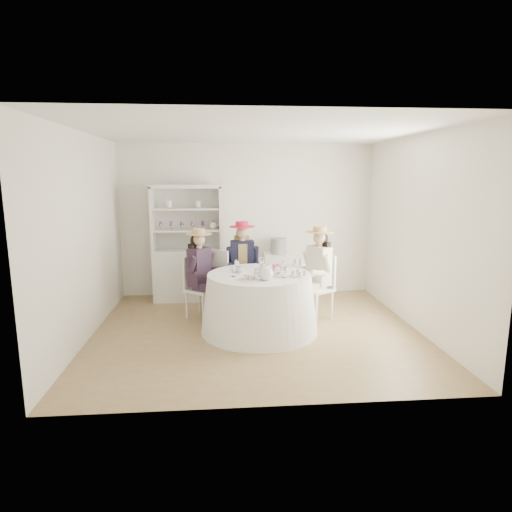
{
  "coord_description": "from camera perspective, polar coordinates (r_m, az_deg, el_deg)",
  "views": [
    {
      "loc": [
        -0.49,
        -5.67,
        2.13
      ],
      "look_at": [
        0.0,
        0.1,
        1.05
      ],
      "focal_mm": 30.0,
      "sensor_mm": 36.0,
      "label": 1
    }
  ],
  "objects": [
    {
      "name": "guest_left",
      "position": [
        6.46,
        -7.39,
        -1.65
      ],
      "size": [
        0.59,
        0.56,
        1.37
      ],
      "rotation": [
        0.0,
        0.0,
        0.95
      ],
      "color": "silver",
      "rests_on": "ground"
    },
    {
      "name": "table_teapot",
      "position": [
        5.49,
        1.37,
        -2.34
      ],
      "size": [
        0.27,
        0.19,
        0.2
      ],
      "rotation": [
        0.0,
        0.0,
        0.26
      ],
      "color": "white",
      "rests_on": "tea_table"
    },
    {
      "name": "hutch",
      "position": [
        7.5,
        -9.02,
        -0.49
      ],
      "size": [
        1.27,
        0.69,
        1.99
      ],
      "rotation": [
        0.0,
        0.0,
        0.22
      ],
      "color": "silver",
      "rests_on": "ground"
    },
    {
      "name": "ground",
      "position": [
        6.07,
        0.08,
        -9.96
      ],
      "size": [
        4.5,
        4.5,
        0.0
      ],
      "primitive_type": "plane",
      "color": "olive",
      "rests_on": "ground"
    },
    {
      "name": "sandwich_plate",
      "position": [
        5.52,
        -0.95,
        -3.01
      ],
      "size": [
        0.28,
        0.28,
        0.06
      ],
      "rotation": [
        0.0,
        0.0,
        0.43
      ],
      "color": "white",
      "rests_on": "tea_table"
    },
    {
      "name": "side_table",
      "position": [
        7.69,
        2.97,
        -2.54
      ],
      "size": [
        0.53,
        0.53,
        0.78
      ],
      "primitive_type": "cube",
      "rotation": [
        0.0,
        0.0,
        -0.06
      ],
      "color": "silver",
      "rests_on": "ground"
    },
    {
      "name": "guest_mid",
      "position": [
        6.84,
        -1.84,
        -0.57
      ],
      "size": [
        0.52,
        0.54,
        1.43
      ],
      "rotation": [
        0.0,
        0.0,
        0.05
      ],
      "color": "silver",
      "rests_on": "ground"
    },
    {
      "name": "wall_right",
      "position": [
        6.34,
        20.82,
        2.81
      ],
      "size": [
        0.0,
        4.5,
        4.5
      ],
      "primitive_type": "plane",
      "rotation": [
        1.57,
        0.0,
        -1.57
      ],
      "color": "white",
      "rests_on": "ground"
    },
    {
      "name": "guest_right",
      "position": [
        6.46,
        8.22,
        -1.5
      ],
      "size": [
        0.6,
        0.55,
        1.4
      ],
      "rotation": [
        0.0,
        0.0,
        -1.03
      ],
      "color": "silver",
      "rests_on": "ground"
    },
    {
      "name": "hatbox",
      "position": [
        7.58,
        3.01,
        1.36
      ],
      "size": [
        0.3,
        0.3,
        0.28
      ],
      "primitive_type": "cylinder",
      "rotation": [
        0.0,
        0.0,
        0.08
      ],
      "color": "black",
      "rests_on": "side_table"
    },
    {
      "name": "flower_arrangement",
      "position": [
        5.76,
        2.43,
        -1.59
      ],
      "size": [
        0.21,
        0.21,
        0.08
      ],
      "rotation": [
        0.0,
        0.0,
        -0.02
      ],
      "color": "pink",
      "rests_on": "tea_table"
    },
    {
      "name": "teacup_a",
      "position": [
        5.91,
        -2.34,
        -1.89
      ],
      "size": [
        0.1,
        0.1,
        0.08
      ],
      "primitive_type": "imported",
      "rotation": [
        0.0,
        0.0,
        0.01
      ],
      "color": "white",
      "rests_on": "tea_table"
    },
    {
      "name": "tea_table",
      "position": [
        5.96,
        0.45,
        -6.24
      ],
      "size": [
        1.62,
        1.62,
        0.82
      ],
      "rotation": [
        0.0,
        0.0,
        0.14
      ],
      "color": "white",
      "rests_on": "ground"
    },
    {
      "name": "teacup_b",
      "position": [
        6.13,
        0.81,
        -1.45
      ],
      "size": [
        0.09,
        0.09,
        0.07
      ],
      "primitive_type": "imported",
      "rotation": [
        0.0,
        0.0,
        0.16
      ],
      "color": "white",
      "rests_on": "tea_table"
    },
    {
      "name": "wall_left",
      "position": [
        5.98,
        -21.93,
        2.32
      ],
      "size": [
        0.0,
        4.5,
        4.5
      ],
      "primitive_type": "plane",
      "rotation": [
        1.57,
        0.0,
        1.57
      ],
      "color": "white",
      "rests_on": "ground"
    },
    {
      "name": "wall_front",
      "position": [
        3.78,
        2.68,
        -1.33
      ],
      "size": [
        4.5,
        0.0,
        4.5
      ],
      "primitive_type": "plane",
      "rotation": [
        -1.57,
        0.0,
        0.0
      ],
      "color": "white",
      "rests_on": "ground"
    },
    {
      "name": "teacup_c",
      "position": [
        5.99,
        2.81,
        -1.74
      ],
      "size": [
        0.12,
        0.12,
        0.07
      ],
      "primitive_type": "imported",
      "rotation": [
        0.0,
        0.0,
        -0.37
      ],
      "color": "white",
      "rests_on": "tea_table"
    },
    {
      "name": "spare_chair",
      "position": [
        6.78,
        -4.51,
        -2.97
      ],
      "size": [
        0.59,
        0.59,
        1.02
      ],
      "rotation": [
        0.0,
        0.0,
        2.49
      ],
      "color": "silver",
      "rests_on": "ground"
    },
    {
      "name": "ceiling",
      "position": [
        5.72,
        0.09,
        16.3
      ],
      "size": [
        4.5,
        4.5,
        0.0
      ],
      "primitive_type": "plane",
      "rotation": [
        3.14,
        0.0,
        0.0
      ],
      "color": "white",
      "rests_on": "wall_back"
    },
    {
      "name": "cupcake_stand",
      "position": [
        5.73,
        5.75,
        -1.88
      ],
      "size": [
        0.24,
        0.24,
        0.22
      ],
      "rotation": [
        0.0,
        0.0,
        0.22
      ],
      "color": "white",
      "rests_on": "tea_table"
    },
    {
      "name": "flower_bowl",
      "position": [
        5.88,
        2.44,
        -2.06
      ],
      "size": [
        0.29,
        0.29,
        0.06
      ],
      "primitive_type": "imported",
      "rotation": [
        0.0,
        0.0,
        0.39
      ],
      "color": "white",
      "rests_on": "tea_table"
    },
    {
      "name": "wall_back",
      "position": [
        7.72,
        -1.19,
        4.76
      ],
      "size": [
        4.5,
        0.0,
        4.5
      ],
      "primitive_type": "plane",
      "rotation": [
        1.57,
        0.0,
        0.0
      ],
      "color": "white",
      "rests_on": "ground"
    },
    {
      "name": "stemware_set",
      "position": [
        5.84,
        0.45,
        -1.67
      ],
      "size": [
        0.81,
        0.84,
        0.15
      ],
      "color": "white",
      "rests_on": "tea_table"
    }
  ]
}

